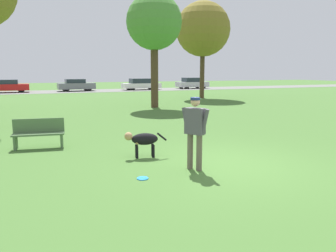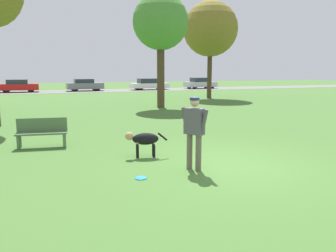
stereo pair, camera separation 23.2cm
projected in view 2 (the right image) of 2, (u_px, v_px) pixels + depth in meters
ground_plane at (226, 165)px, 7.68m from camera, size 120.00×120.00×0.00m
far_road_strip at (83, 91)px, 36.20m from camera, size 120.00×6.00×0.01m
person at (194, 128)px, 7.18m from camera, size 0.44×0.63×1.62m
dog at (143, 140)px, 8.36m from camera, size 1.09×0.45×0.66m
frisbee at (141, 178)px, 6.73m from camera, size 0.24×0.24×0.02m
tree_mid_center at (161, 23)px, 19.24m from camera, size 3.29×3.29×6.70m
tree_far_right at (210, 29)px, 25.87m from camera, size 4.32×4.32×7.64m
parked_car_red at (18, 86)px, 34.15m from camera, size 3.90×1.88×1.32m
parked_car_grey at (85, 85)px, 36.48m from camera, size 4.01×1.97×1.32m
parked_car_white at (149, 84)px, 38.84m from camera, size 4.62×1.91×1.33m
parked_car_silver at (200, 83)px, 41.42m from camera, size 4.05×1.93×1.37m
park_bench at (42, 132)px, 9.47m from camera, size 1.44×0.59×0.84m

